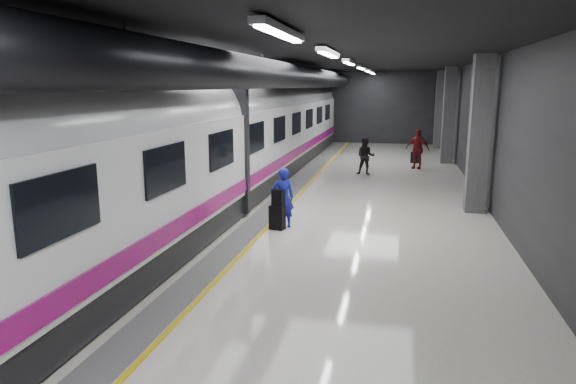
# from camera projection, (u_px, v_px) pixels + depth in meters

# --- Properties ---
(ground) EXTENTS (40.00, 40.00, 0.00)m
(ground) POSITION_uv_depth(u_px,v_px,m) (310.00, 220.00, 14.14)
(ground) COLOR silver
(ground) RESTS_ON ground
(platform_hall) EXTENTS (10.02, 40.02, 4.51)m
(platform_hall) POSITION_uv_depth(u_px,v_px,m) (306.00, 89.00, 14.40)
(platform_hall) COLOR black
(platform_hall) RESTS_ON ground
(train) EXTENTS (3.05, 38.00, 4.05)m
(train) POSITION_uv_depth(u_px,v_px,m) (196.00, 142.00, 14.40)
(train) COLOR black
(train) RESTS_ON ground
(traveler_main) EXTENTS (0.67, 0.54, 1.57)m
(traveler_main) POSITION_uv_depth(u_px,v_px,m) (283.00, 198.00, 13.27)
(traveler_main) COLOR #1C1DD4
(traveler_main) RESTS_ON ground
(suitcase_main) EXTENTS (0.43, 0.32, 0.62)m
(suitcase_main) POSITION_uv_depth(u_px,v_px,m) (277.00, 217.00, 13.16)
(suitcase_main) COLOR black
(suitcase_main) RESTS_ON ground
(shoulder_bag) EXTENTS (0.36, 0.28, 0.43)m
(shoulder_bag) POSITION_uv_depth(u_px,v_px,m) (278.00, 197.00, 13.07)
(shoulder_bag) COLOR black
(shoulder_bag) RESTS_ON suitcase_main
(traveler_far_a) EXTENTS (0.76, 0.60, 1.54)m
(traveler_far_a) POSITION_uv_depth(u_px,v_px,m) (366.00, 156.00, 21.16)
(traveler_far_a) COLOR black
(traveler_far_a) RESTS_ON ground
(traveler_far_b) EXTENTS (1.12, 0.73, 1.77)m
(traveler_far_b) POSITION_uv_depth(u_px,v_px,m) (417.00, 149.00, 22.77)
(traveler_far_b) COLOR maroon
(traveler_far_b) RESTS_ON ground
(suitcase_far) EXTENTS (0.43, 0.36, 0.53)m
(suitcase_far) POSITION_uv_depth(u_px,v_px,m) (415.00, 157.00, 24.55)
(suitcase_far) COLOR black
(suitcase_far) RESTS_ON ground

